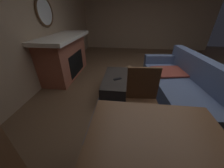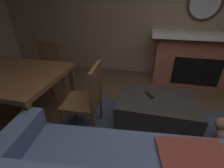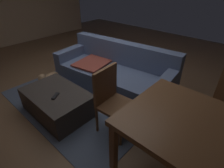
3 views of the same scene
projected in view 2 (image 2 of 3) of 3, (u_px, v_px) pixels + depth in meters
name	position (u px, v px, depth m)	size (l,w,h in m)	color
wall_back_fireplace_side	(163.00, 13.00, 3.21)	(8.35, 0.12, 2.74)	#9E846B
area_rug	(154.00, 153.00, 1.75)	(2.60, 2.00, 0.01)	#3D475B
fireplace	(195.00, 58.00, 3.13)	(1.85, 0.76, 1.06)	#9E5642
round_wall_mirror	(205.00, 3.00, 2.90)	(0.64, 0.05, 0.64)	#4C331E
ottoman_coffee_table	(155.00, 111.00, 2.14)	(1.06, 0.71, 0.39)	#2D2826
tv_remote	(150.00, 95.00, 2.12)	(0.05, 0.16, 0.02)	black
dining_table	(5.00, 77.00, 2.04)	(1.60, 1.08, 0.74)	brown
dining_chair_west	(88.00, 96.00, 1.87)	(0.47, 0.47, 0.93)	brown
dining_chair_south	(48.00, 63.00, 2.90)	(0.44, 0.44, 0.93)	brown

